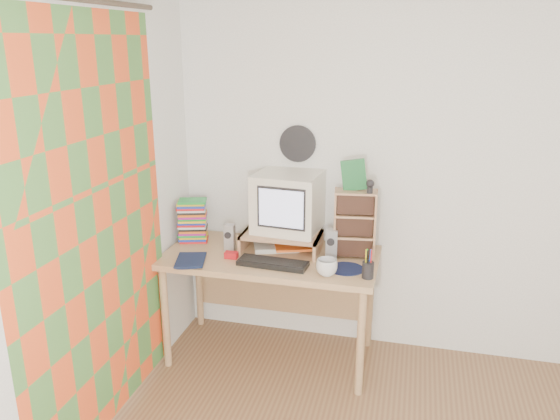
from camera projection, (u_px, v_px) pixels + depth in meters
The scene contains 20 objects.
back_wall at pixel (438, 177), 3.54m from camera, with size 3.50×3.50×0.00m, color white.
left_wall at pixel (23, 248), 2.33m from camera, with size 3.50×3.50×0.00m, color white.
curtain at pixel (96, 234), 2.79m from camera, with size 2.20×2.20×0.00m, color #F25322.
wall_disc at pixel (298, 144), 3.69m from camera, with size 0.25×0.25×0.02m, color black.
desk at pixel (273, 270), 3.69m from camera, with size 1.40×0.70×0.75m.
monitor_riser at pixel (281, 237), 3.64m from camera, with size 0.52×0.30×0.12m.
crt_monitor at pixel (287, 203), 3.61m from camera, with size 0.41×0.41×0.39m, color silver.
speaker_left at pixel (230, 237), 3.65m from camera, with size 0.07×0.07×0.18m, color #9D9DA1.
speaker_right at pixel (332, 244), 3.50m from camera, with size 0.07×0.07×0.20m, color #9D9DA1.
keyboard at pixel (273, 263), 3.41m from camera, with size 0.44×0.15×0.03m, color black.
dvd_stack at pixel (193, 222), 3.80m from camera, with size 0.19×0.13×0.27m, color brown, non-canonical shape.
cd_rack at pixel (354, 224), 3.50m from camera, with size 0.27×0.14×0.44m, color tan.
mug at pixel (327, 267), 3.26m from camera, with size 0.13×0.13×0.10m, color silver.
diary at pixel (176, 259), 3.46m from camera, with size 0.22×0.17×0.04m, color #101A3B.
mousepad at pixel (346, 269), 3.36m from camera, with size 0.22×0.22×0.00m, color black.
pen_cup at pixel (368, 267), 3.22m from camera, with size 0.07×0.07×0.14m, color black, non-canonical shape.
papers at pixel (283, 246), 3.69m from camera, with size 0.29×0.21×0.04m, color silver, non-canonical shape.
red_box at pixel (231, 255), 3.53m from camera, with size 0.08×0.05×0.04m, color #B51319.
game_box at pixel (354, 175), 3.43m from camera, with size 0.15×0.03×0.19m, color #1B612E.
webcam at pixel (370, 186), 3.37m from camera, with size 0.05×0.05×0.09m, color black, non-canonical shape.
Camera 1 is at (-0.16, -1.84, 2.10)m, focal length 35.00 mm.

